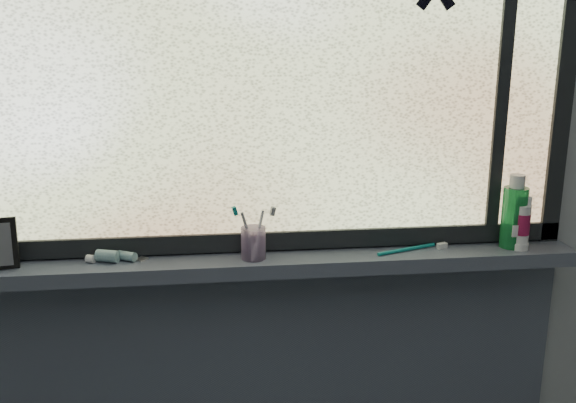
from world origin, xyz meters
The scene contains 11 objects.
wall_back centered at (0.00, 1.30, 1.25)m, with size 3.00×0.01×2.50m, color #9EA3A8.
windowsill centered at (0.00, 1.23, 1.00)m, with size 1.62×0.14×0.04m, color #474F5F.
window_pane centered at (0.00, 1.28, 1.53)m, with size 1.50×0.01×1.00m, color silver.
frame_bottom centered at (0.00, 1.28, 1.05)m, with size 1.60×0.03×0.05m, color black.
frame_right centered at (0.78, 1.28, 1.53)m, with size 0.05×0.03×1.10m, color black.
frame_mullion centered at (0.60, 1.28, 1.53)m, with size 0.04×0.03×1.00m, color black.
toothpaste_tube centered at (-0.44, 1.24, 1.04)m, with size 0.18×0.04×0.03m, color silver, non-canonical shape.
toothbrush_cup centered at (-0.08, 1.22, 1.06)m, with size 0.07×0.07×0.09m, color #C6A2D7.
toothbrush_lying centered at (0.34, 1.23, 1.03)m, with size 0.23×0.02×0.02m, color #0D7C7A, non-canonical shape.
mouthwash_bottle centered at (0.65, 1.23, 1.12)m, with size 0.07×0.07×0.17m, color green.
cream_tube centered at (0.66, 1.21, 1.10)m, with size 0.04×0.04×0.11m, color silver.
Camera 1 is at (-0.17, -0.39, 1.61)m, focal length 40.00 mm.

